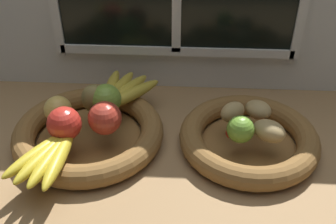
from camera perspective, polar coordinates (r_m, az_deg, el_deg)
The scene contains 15 objects.
ground_plane at distance 97.69cm, azimuth 0.39°, elevation -5.95°, with size 140.00×90.00×3.00cm, color #9E774C.
fruit_bowl_left at distance 99.39cm, azimuth -11.01°, elevation -2.88°, with size 35.82×35.82×5.41cm.
fruit_bowl_right at distance 97.74cm, azimuth 11.21°, elevation -3.66°, with size 32.72×32.72×5.41cm.
apple_golden_left at distance 98.15cm, azimuth -15.15°, elevation 0.35°, with size 6.47×6.47×6.47cm, color #DBB756.
apple_green_back at distance 98.60cm, azimuth -8.67°, elevation 1.79°, with size 7.41×7.41×7.41cm, color #7AA338.
apple_red_front at distance 92.15cm, azimuth -14.32°, elevation -1.59°, with size 7.67×7.67×7.67cm, color red.
apple_red_right at distance 92.07cm, azimuth -8.83°, elevation -0.85°, with size 7.65×7.65×7.65cm, color #B73828.
pear_brown at distance 99.48cm, azimuth -10.36°, elevation 1.87°, with size 5.46×5.87×7.24cm, color olive.
banana_bunch_front at distance 88.37cm, azimuth -16.25°, elevation -5.75°, with size 12.65×20.24×3.02cm.
banana_bunch_back at distance 105.06cm, azimuth -6.59°, elevation 2.86°, with size 14.94×19.85×3.05cm.
potato_oblong at distance 96.53cm, azimuth 9.03°, elevation 0.01°, with size 6.44×4.45×4.83cm, color tan.
potato_back at distance 99.05cm, azimuth 12.51°, elevation 0.32°, with size 6.47×5.38×4.14cm, color tan.
potato_small at distance 92.45cm, azimuth 13.98°, elevation -2.58°, with size 7.45×5.47×4.63cm, color tan.
lime_near at distance 90.36cm, azimuth 10.11°, elevation -2.40°, with size 6.13×6.13×6.13cm, color #6B9E33.
chili_pepper at distance 94.91cm, azimuth 11.26°, elevation -2.15°, with size 1.68×1.68×11.41cm, color red.
Camera 1 is at (3.50, -73.31, 62.97)cm, focal length 43.55 mm.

